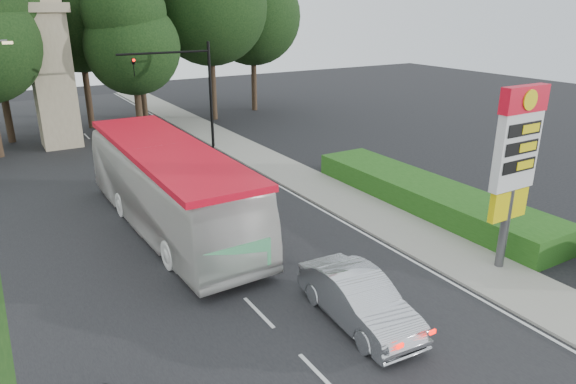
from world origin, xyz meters
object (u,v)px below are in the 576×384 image
gas_station_pylon (516,155)px  sedan_silver (359,299)px  traffic_signal_mast (191,82)px  monument (52,73)px  transit_bus (169,189)px

gas_station_pylon → sedan_silver: (-6.75, -0.01, -3.65)m
traffic_signal_mast → monument: bearing=142.0°
gas_station_pylon → monument: 30.17m
sedan_silver → traffic_signal_mast: bearing=85.3°
traffic_signal_mast → gas_station_pylon: bearing=-80.9°
transit_bus → traffic_signal_mast: bearing=62.1°
traffic_signal_mast → monument: size_ratio=0.72×
transit_bus → sedan_silver: bearing=-77.3°
gas_station_pylon → sedan_silver: gas_station_pylon is taller
traffic_signal_mast → sedan_silver: (-3.23, -22.01, -3.87)m
sedan_silver → gas_station_pylon: bearing=3.7°
gas_station_pylon → transit_bus: 13.92m
gas_station_pylon → monument: size_ratio=0.68×
gas_station_pylon → transit_bus: size_ratio=0.50×
monument → sedan_silver: size_ratio=2.06×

